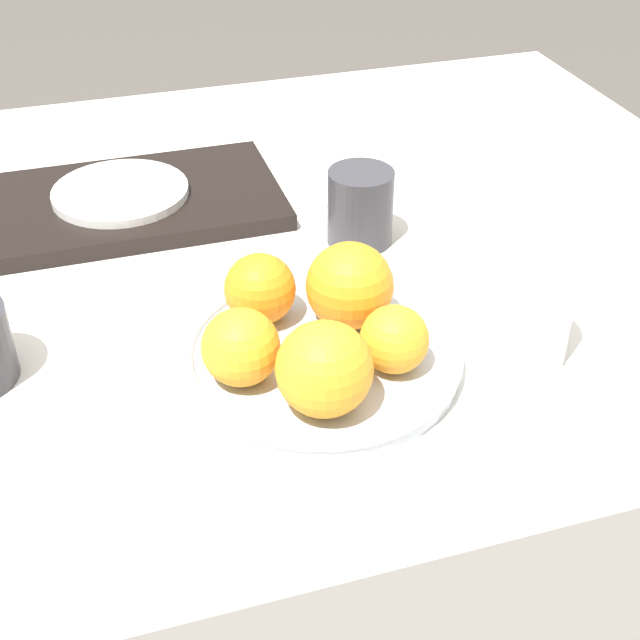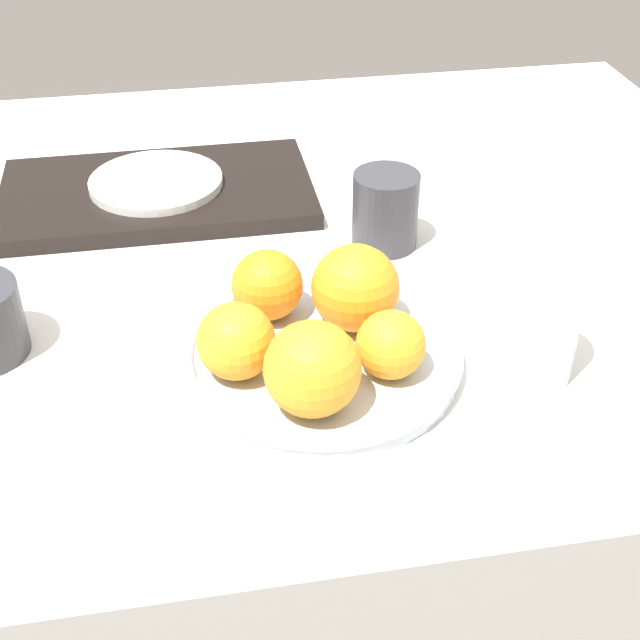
# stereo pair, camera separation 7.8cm
# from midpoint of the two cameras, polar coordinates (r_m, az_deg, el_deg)

# --- Properties ---
(table) EXTENTS (1.31, 0.95, 0.77)m
(table) POSITION_cam_midpoint_polar(r_m,az_deg,el_deg) (1.24, -2.50, -10.46)
(table) COLOR silver
(table) RESTS_ON ground_plane
(fruit_platter) EXTENTS (0.26, 0.26, 0.02)m
(fruit_platter) POSITION_cam_midpoint_polar(r_m,az_deg,el_deg) (0.81, 2.78, -2.26)
(fruit_platter) COLOR #B2BCC6
(fruit_platter) RESTS_ON table
(orange_0) EXTENTS (0.07, 0.07, 0.07)m
(orange_0) POSITION_cam_midpoint_polar(r_m,az_deg,el_deg) (0.76, -2.45, -1.47)
(orange_0) COLOR orange
(orange_0) RESTS_ON fruit_platter
(orange_1) EXTENTS (0.08, 0.08, 0.08)m
(orange_1) POSITION_cam_midpoint_polar(r_m,az_deg,el_deg) (0.81, 5.03, 1.96)
(orange_1) COLOR orange
(orange_1) RESTS_ON fruit_platter
(orange_2) EXTENTS (0.08, 0.08, 0.08)m
(orange_2) POSITION_cam_midpoint_polar(r_m,az_deg,el_deg) (0.72, 2.64, -3.26)
(orange_2) COLOR orange
(orange_2) RESTS_ON fruit_platter
(orange_3) EXTENTS (0.06, 0.06, 0.06)m
(orange_3) POSITION_cam_midpoint_polar(r_m,az_deg,el_deg) (0.76, 7.49, -1.69)
(orange_3) COLOR orange
(orange_3) RESTS_ON fruit_platter
(orange_4) EXTENTS (0.07, 0.07, 0.07)m
(orange_4) POSITION_cam_midpoint_polar(r_m,az_deg,el_deg) (0.83, -0.70, 2.16)
(orange_4) COLOR orange
(orange_4) RESTS_ON fruit_platter
(water_glass) EXTENTS (0.08, 0.08, 0.11)m
(water_glass) POSITION_cam_midpoint_polar(r_m,az_deg,el_deg) (0.80, 16.28, -0.36)
(water_glass) COLOR silver
(water_glass) RESTS_ON table
(serving_tray) EXTENTS (0.37, 0.21, 0.02)m
(serving_tray) POSITION_cam_midpoint_polar(r_m,az_deg,el_deg) (1.09, -8.34, 7.98)
(serving_tray) COLOR black
(serving_tray) RESTS_ON table
(side_plate) EXTENTS (0.16, 0.16, 0.01)m
(side_plate) POSITION_cam_midpoint_polar(r_m,az_deg,el_deg) (1.08, -8.41, 8.68)
(side_plate) COLOR silver
(side_plate) RESTS_ON serving_tray
(cup_0) EXTENTS (0.07, 0.07, 0.08)m
(cup_0) POSITION_cam_midpoint_polar(r_m,az_deg,el_deg) (0.98, 6.52, 6.93)
(cup_0) COLOR #333338
(cup_0) RESTS_ON table
(napkin) EXTENTS (0.15, 0.12, 0.01)m
(napkin) POSITION_cam_midpoint_polar(r_m,az_deg,el_deg) (0.99, 19.77, 2.69)
(napkin) COLOR white
(napkin) RESTS_ON table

